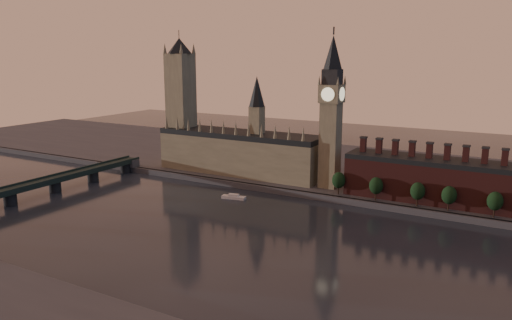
# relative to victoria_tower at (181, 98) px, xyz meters

# --- Properties ---
(ground) EXTENTS (900.00, 900.00, 0.00)m
(ground) POSITION_rel_victoria_tower_xyz_m (120.00, -115.00, -59.09)
(ground) COLOR black
(ground) RESTS_ON ground
(north_bank) EXTENTS (900.00, 182.00, 4.00)m
(north_bank) POSITION_rel_victoria_tower_xyz_m (120.00, 63.04, -57.09)
(north_bank) COLOR #46464B
(north_bank) RESTS_ON ground
(palace_of_westminster) EXTENTS (130.00, 30.30, 74.00)m
(palace_of_westminster) POSITION_rel_victoria_tower_xyz_m (55.59, -0.09, -37.46)
(palace_of_westminster) COLOR gray
(palace_of_westminster) RESTS_ON north_bank
(victoria_tower) EXTENTS (24.00, 24.00, 108.00)m
(victoria_tower) POSITION_rel_victoria_tower_xyz_m (0.00, 0.00, 0.00)
(victoria_tower) COLOR gray
(victoria_tower) RESTS_ON north_bank
(big_ben) EXTENTS (15.00, 15.00, 107.00)m
(big_ben) POSITION_rel_victoria_tower_xyz_m (130.00, -5.00, -2.26)
(big_ben) COLOR gray
(big_ben) RESTS_ON north_bank
(chimney_block) EXTENTS (110.00, 25.00, 37.00)m
(chimney_block) POSITION_rel_victoria_tower_xyz_m (200.00, -5.00, -41.27)
(chimney_block) COLOR #50201E
(chimney_block) RESTS_ON north_bank
(embankment_tree_0) EXTENTS (8.60, 8.60, 14.88)m
(embankment_tree_0) POSITION_rel_victoria_tower_xyz_m (142.22, -19.57, -45.62)
(embankment_tree_0) COLOR black
(embankment_tree_0) RESTS_ON north_bank
(embankment_tree_1) EXTENTS (8.60, 8.60, 14.88)m
(embankment_tree_1) POSITION_rel_victoria_tower_xyz_m (167.31, -21.02, -45.62)
(embankment_tree_1) COLOR black
(embankment_tree_1) RESTS_ON north_bank
(embankment_tree_2) EXTENTS (8.60, 8.60, 14.88)m
(embankment_tree_2) POSITION_rel_victoria_tower_xyz_m (192.56, -20.97, -45.62)
(embankment_tree_2) COLOR black
(embankment_tree_2) RESTS_ON north_bank
(embankment_tree_3) EXTENTS (8.60, 8.60, 14.88)m
(embankment_tree_3) POSITION_rel_victoria_tower_xyz_m (210.41, -20.88, -45.62)
(embankment_tree_3) COLOR black
(embankment_tree_3) RESTS_ON north_bank
(embankment_tree_4) EXTENTS (8.60, 8.60, 14.88)m
(embankment_tree_4) POSITION_rel_victoria_tower_xyz_m (234.66, -20.87, -45.62)
(embankment_tree_4) COLOR black
(embankment_tree_4) RESTS_ON north_bank
(westminster_bridge) EXTENTS (14.00, 200.00, 11.55)m
(westminster_bridge) POSITION_rel_victoria_tower_xyz_m (-35.00, -117.70, -51.65)
(westminster_bridge) COLOR #1D2D28
(westminster_bridge) RESTS_ON ground
(river_boat) EXTENTS (16.62, 7.40, 3.21)m
(river_boat) POSITION_rel_victoria_tower_xyz_m (80.97, -50.54, -57.86)
(river_boat) COLOR silver
(river_boat) RESTS_ON ground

